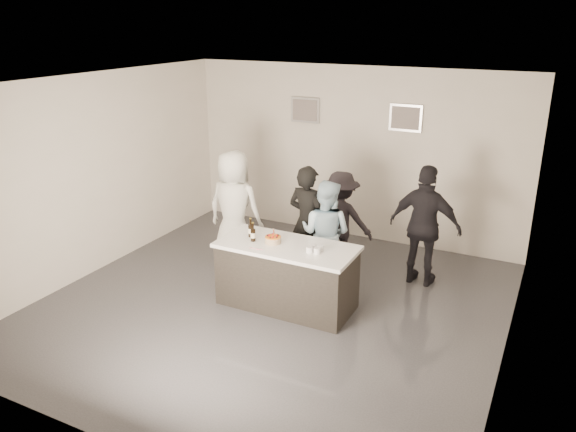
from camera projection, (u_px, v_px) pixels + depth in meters
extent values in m
plane|color=#3D3D42|center=(272.00, 305.00, 7.72)|extent=(6.00, 6.00, 0.00)
plane|color=white|center=(269.00, 83.00, 6.72)|extent=(6.00, 6.00, 0.00)
cube|color=silver|center=(353.00, 154.00, 9.75)|extent=(6.00, 0.04, 3.00)
cube|color=silver|center=(101.00, 302.00, 4.70)|extent=(6.00, 0.04, 3.00)
cube|color=silver|center=(96.00, 174.00, 8.49)|extent=(0.04, 6.00, 3.00)
cube|color=silver|center=(519.00, 242.00, 5.95)|extent=(0.04, 6.00, 3.00)
cube|color=#B2B2B7|center=(305.00, 110.00, 9.86)|extent=(0.54, 0.04, 0.44)
cube|color=#B2B2B7|center=(406.00, 118.00, 9.10)|extent=(0.54, 0.04, 0.44)
cube|color=white|center=(287.00, 276.00, 7.58)|extent=(1.86, 0.86, 0.90)
cylinder|color=orange|center=(273.00, 240.00, 7.49)|extent=(0.22, 0.22, 0.08)
cylinder|color=black|center=(251.00, 228.00, 7.67)|extent=(0.07, 0.07, 0.26)
cylinder|color=black|center=(253.00, 232.00, 7.51)|extent=(0.07, 0.07, 0.26)
cube|color=orange|center=(315.00, 249.00, 7.20)|extent=(0.19, 0.19, 0.08)
cube|color=pink|center=(257.00, 250.00, 7.27)|extent=(0.24, 0.08, 0.01)
imported|color=black|center=(307.00, 222.00, 8.35)|extent=(0.69, 0.51, 1.73)
imported|color=silver|center=(326.00, 233.00, 8.10)|extent=(0.79, 0.63, 1.59)
imported|color=white|center=(234.00, 208.00, 8.79)|extent=(0.94, 0.65, 1.84)
imported|color=black|center=(425.00, 226.00, 8.09)|extent=(1.09, 0.52, 1.80)
imported|color=black|center=(340.00, 220.00, 8.71)|extent=(1.07, 0.71, 1.55)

